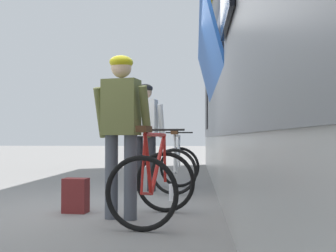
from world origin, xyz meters
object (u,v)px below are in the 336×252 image
object	(u,v)px
cyclist_far_in_olive	(121,121)
backpack_on_platform	(76,195)
bicycle_far_red	(155,183)
water_bottle_near_the_bikes	(172,193)
bicycle_near_white	(177,166)
cyclist_near_in_white	(145,127)

from	to	relation	value
cyclist_far_in_olive	backpack_on_platform	size ratio (longest dim) A/B	4.40
cyclist_far_in_olive	bicycle_far_red	bearing A→B (deg)	-11.71
cyclist_far_in_olive	water_bottle_near_the_bikes	world-z (taller)	cyclist_far_in_olive
bicycle_near_white	backpack_on_platform	bearing A→B (deg)	-118.06
bicycle_near_white	water_bottle_near_the_bikes	xyz separation A→B (m)	(-0.02, -1.08, -0.29)
bicycle_far_red	backpack_on_platform	bearing A→B (deg)	156.74
cyclist_near_in_white	water_bottle_near_the_bikes	world-z (taller)	cyclist_near_in_white
water_bottle_near_the_bikes	cyclist_far_in_olive	bearing A→B (deg)	-109.97
backpack_on_platform	water_bottle_near_the_bikes	world-z (taller)	backpack_on_platform
cyclist_near_in_white	backpack_on_platform	bearing A→B (deg)	-105.75
cyclist_far_in_olive	backpack_on_platform	world-z (taller)	cyclist_far_in_olive
cyclist_far_in_olive	backpack_on_platform	bearing A→B (deg)	150.41
cyclist_near_in_white	water_bottle_near_the_bikes	bearing A→B (deg)	-64.38
bicycle_far_red	bicycle_near_white	bearing A→B (deg)	87.15
bicycle_far_red	cyclist_far_in_olive	bearing A→B (deg)	168.29
bicycle_near_white	backpack_on_platform	distance (m)	2.32
water_bottle_near_the_bikes	bicycle_far_red	bearing A→B (deg)	-94.19
backpack_on_platform	cyclist_far_in_olive	bearing A→B (deg)	-23.96
water_bottle_near_the_bikes	cyclist_near_in_white	bearing A→B (deg)	115.62
cyclist_near_in_white	bicycle_near_white	xyz separation A→B (m)	(0.52, 0.04, -0.65)
cyclist_near_in_white	bicycle_far_red	distance (m)	2.53
cyclist_near_in_white	backpack_on_platform	size ratio (longest dim) A/B	4.40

